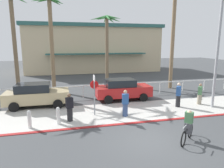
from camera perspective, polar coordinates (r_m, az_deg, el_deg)
name	(u,v)px	position (r m, az deg, el deg)	size (l,w,h in m)	color
ground_plane	(107,92)	(19.12, -1.52, -2.25)	(80.00, 80.00, 0.00)	#424447
sidewalk_strip	(125,112)	(13.72, 3.60, -7.72)	(44.00, 4.00, 0.02)	beige
curb_paint	(135,123)	(11.94, 6.47, -10.69)	(44.00, 0.24, 0.03)	maroon
building_backdrop	(92,48)	(35.11, -5.48, 9.98)	(21.36, 10.55, 7.39)	beige
rail_fence	(110,86)	(17.51, -0.50, -0.70)	(23.42, 0.08, 1.04)	white
stop_sign_bike_lane	(94,89)	(12.66, -4.98, -1.51)	(0.52, 0.56, 2.56)	gray
bollard_1	(58,115)	(11.91, -14.78, -8.48)	(0.20, 0.20, 1.00)	white
bollard_3	(29,119)	(11.85, -22.08, -9.06)	(0.20, 0.20, 1.00)	white
streetlight_curb	(221,46)	(15.49, 28.08, 9.26)	(0.24, 2.54, 7.50)	#9EA0A5
palm_tree_1	(13,20)	(20.88, -26.02, 15.66)	(3.65, 3.06, 8.79)	#756047
palm_tree_2	(50,24)	(19.71, -16.82, 15.78)	(2.84, 3.29, 8.52)	#846B4C
palm_tree_3	(107,32)	(22.58, -1.41, 14.21)	(3.40, 3.44, 7.41)	#756047
palm_tree_4	(174,11)	(21.46, 17.01, 18.96)	(3.49, 3.66, 9.97)	#846B4C
car_tan_1	(37,95)	(15.56, -20.35, -2.82)	(4.40, 2.02, 1.69)	tan
car_red_2	(122,89)	(16.36, 2.88, -1.45)	(4.40, 2.02, 1.69)	red
cyclist_black_0	(188,127)	(10.24, 20.49, -11.09)	(1.42, 1.24, 1.50)	black
pedestrian_0	(125,104)	(12.68, 3.72, -5.69)	(0.45, 0.39, 1.68)	#384C7A
pedestrian_1	(200,95)	(16.48, 23.31, -2.81)	(0.46, 0.47, 1.58)	gray
pedestrian_2	(70,109)	(12.11, -11.76, -6.73)	(0.46, 0.40, 1.68)	#232326
pedestrian_3	(178,96)	(15.22, 18.05, -3.15)	(0.47, 0.47, 1.77)	#232326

